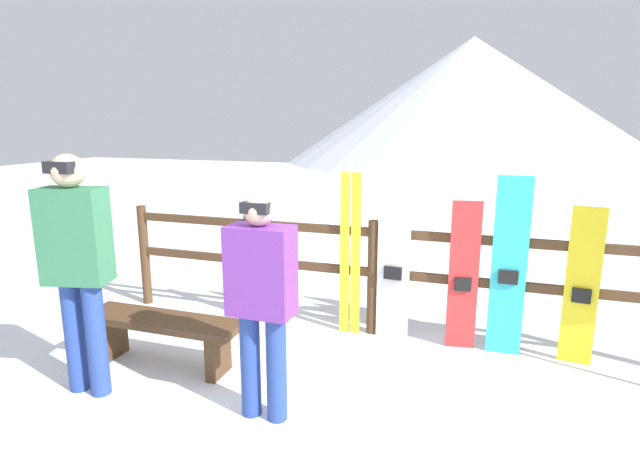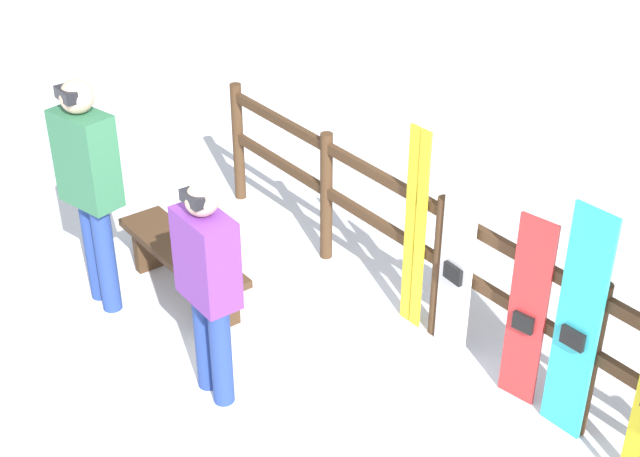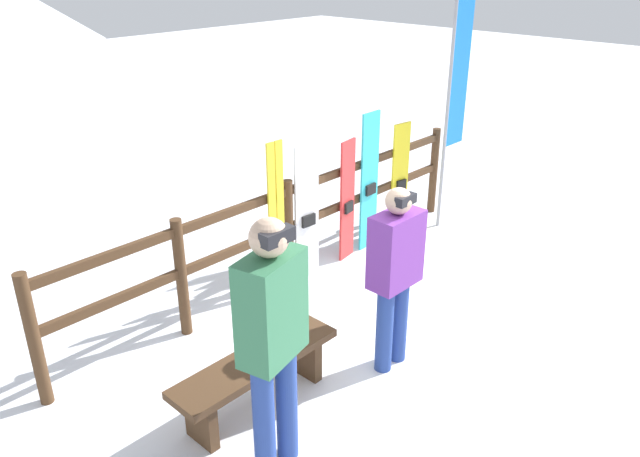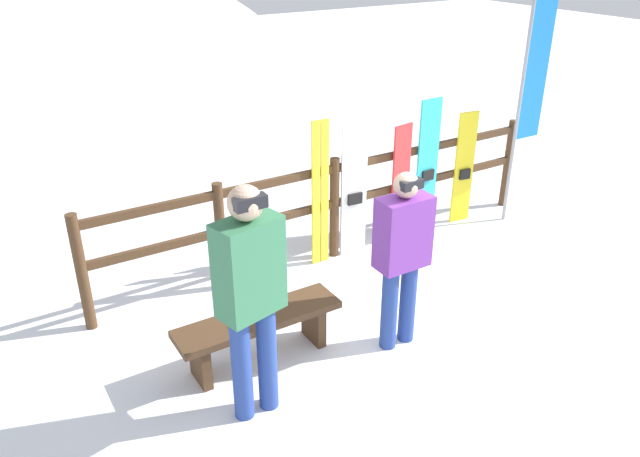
{
  "view_description": "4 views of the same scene",
  "coord_description": "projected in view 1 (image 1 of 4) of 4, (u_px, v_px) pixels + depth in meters",
  "views": [
    {
      "loc": [
        0.96,
        -2.78,
        2.02
      ],
      "look_at": [
        -0.33,
        1.09,
        1.14
      ],
      "focal_mm": 28.0,
      "sensor_mm": 36.0,
      "label": 1
    },
    {
      "loc": [
        3.63,
        -2.14,
        3.96
      ],
      "look_at": [
        -0.14,
        0.74,
        1.15
      ],
      "focal_mm": 50.0,
      "sensor_mm": 36.0,
      "label": 2
    },
    {
      "loc": [
        -3.92,
        -2.44,
        3.19
      ],
      "look_at": [
        -0.31,
        0.96,
        0.93
      ],
      "focal_mm": 35.0,
      "sensor_mm": 36.0,
      "label": 3
    },
    {
      "loc": [
        -3.28,
        -3.34,
        3.25
      ],
      "look_at": [
        -0.62,
        0.97,
        0.77
      ],
      "focal_mm": 35.0,
      "sensor_mm": 36.0,
      "label": 4
    }
  ],
  "objects": [
    {
      "name": "fence",
      "position": [
        373.0,
        267.0,
        4.73
      ],
      "size": [
        5.28,
        0.1,
        1.11
      ],
      "color": "#4C331E",
      "rests_on": "ground"
    },
    {
      "name": "ground_plane",
      "position": [
        315.0,
        433.0,
        3.3
      ],
      "size": [
        40.0,
        40.0,
        0.0
      ],
      "primitive_type": "plane",
      "color": "white"
    },
    {
      "name": "snowboard_white",
      "position": [
        393.0,
        265.0,
        4.6
      ],
      "size": [
        0.3,
        0.07,
        1.44
      ],
      "color": "white",
      "rests_on": "ground"
    },
    {
      "name": "person_purple",
      "position": [
        261.0,
        294.0,
        3.3
      ],
      "size": [
        0.44,
        0.24,
        1.57
      ],
      "color": "navy",
      "rests_on": "ground"
    },
    {
      "name": "snowboard_cyan",
      "position": [
        509.0,
        268.0,
        4.28
      ],
      "size": [
        0.29,
        0.06,
        1.58
      ],
      "color": "#2DBFCC",
      "rests_on": "ground"
    },
    {
      "name": "bench",
      "position": [
        162.0,
        330.0,
        4.14
      ],
      "size": [
        1.38,
        0.36,
        0.43
      ],
      "color": "#4C331E",
      "rests_on": "ground"
    },
    {
      "name": "snowboard_red",
      "position": [
        463.0,
        277.0,
        4.41
      ],
      "size": [
        0.26,
        0.09,
        1.35
      ],
      "color": "red",
      "rests_on": "ground"
    },
    {
      "name": "snowboard_yellow",
      "position": [
        582.0,
        288.0,
        4.12
      ],
      "size": [
        0.26,
        0.08,
        1.35
      ],
      "color": "yellow",
      "rests_on": "ground"
    },
    {
      "name": "ski_pair_yellow",
      "position": [
        350.0,
        255.0,
        4.72
      ],
      "size": [
        0.19,
        0.02,
        1.56
      ],
      "color": "yellow",
      "rests_on": "ground"
    },
    {
      "name": "mountain_backdrop",
      "position": [
        470.0,
        100.0,
        24.63
      ],
      "size": [
        18.0,
        18.0,
        6.0
      ],
      "color": "silver",
      "rests_on": "ground"
    },
    {
      "name": "person_plaid_green",
      "position": [
        77.0,
        258.0,
        3.59
      ],
      "size": [
        0.49,
        0.34,
        1.8
      ],
      "color": "navy",
      "rests_on": "ground"
    }
  ]
}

